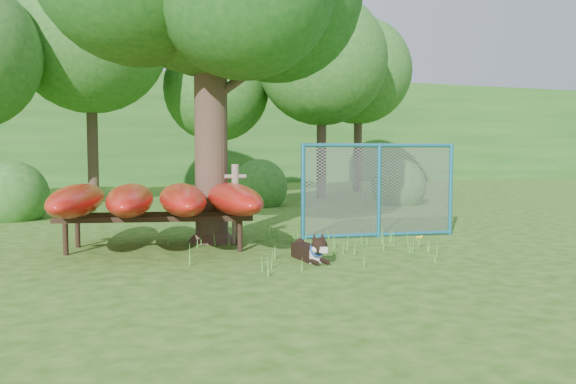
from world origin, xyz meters
name	(u,v)px	position (x,y,z in m)	size (l,w,h in m)	color
ground	(301,260)	(0.00, 0.00, 0.00)	(80.00, 80.00, 0.00)	#254F0F
wooden_post	(235,202)	(-0.58, 1.92, 0.79)	(0.41, 0.15, 1.49)	#716754
kayak_rack	(156,199)	(-2.04, 1.78, 0.88)	(3.72, 3.99, 1.16)	black
husky_dog	(311,250)	(0.11, -0.13, 0.17)	(0.31, 1.09, 0.48)	black
fence_section	(379,190)	(2.34, 1.76, 0.95)	(3.22, 0.48, 3.15)	teal
wildflower_clump	(419,238)	(2.27, 0.18, 0.21)	(0.12, 0.13, 0.26)	#4A9430
bg_tree_b	(90,36)	(-3.00, 12.00, 5.61)	(5.20, 5.20, 8.22)	#3A2A1F
bg_tree_c	(216,89)	(1.50, 13.00, 4.11)	(4.00, 4.00, 6.12)	#3A2A1F
bg_tree_d	(322,60)	(5.00, 11.00, 5.08)	(4.80, 4.80, 7.50)	#3A2A1F
bg_tree_e	(358,71)	(8.00, 14.00, 5.23)	(4.60, 4.60, 7.55)	#3A2A1F
shrub_left	(13,220)	(-5.00, 7.50, 0.00)	(1.80, 1.80, 1.80)	#255E1E
shrub_right	(398,204)	(6.50, 8.00, 0.00)	(1.80, 1.80, 1.80)	#255E1E
shrub_mid	(259,206)	(2.00, 9.00, 0.00)	(1.80, 1.80, 1.80)	#255E1E
wooded_hillside	(141,132)	(0.00, 28.00, 3.00)	(80.00, 12.00, 6.00)	#255E1E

